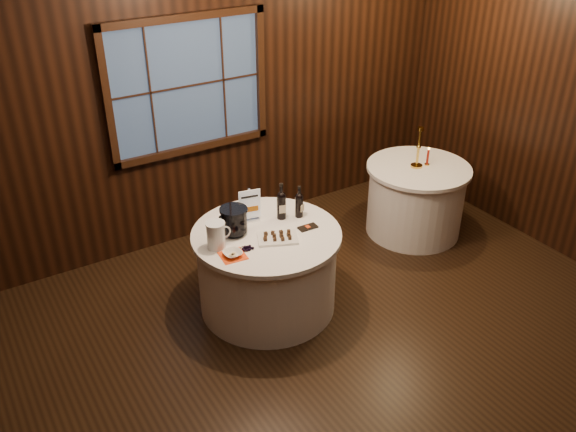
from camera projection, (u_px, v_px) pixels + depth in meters
ground at (332, 372)px, 4.80m from camera, size 6.00×6.00×0.00m
back_wall at (188, 96)px, 5.86m from camera, size 6.00×0.10×3.00m
main_table at (267, 270)px, 5.34m from camera, size 1.28×1.28×0.77m
side_table at (415, 199)px, 6.48m from camera, size 1.08×1.08×0.77m
sign_stand at (250, 210)px, 5.27m from camera, size 0.19×0.12×0.31m
port_bottle_left at (281, 203)px, 5.29m from camera, size 0.08×0.09×0.34m
port_bottle_right at (299, 203)px, 5.33m from camera, size 0.07×0.08×0.30m
ice_bucket at (234, 220)px, 5.07m from camera, size 0.24×0.24×0.24m
chocolate_plate at (278, 237)px, 5.05m from camera, size 0.39×0.34×0.05m
chocolate_box at (308, 227)px, 5.21m from camera, size 0.17×0.09×0.01m
grape_bunch at (247, 247)px, 4.92m from camera, size 0.16×0.09×0.04m
glass_pitcher at (216, 235)px, 4.89m from camera, size 0.21×0.16×0.23m
orange_napkin at (233, 256)px, 4.84m from camera, size 0.22×0.22×0.00m
cracker_bowl at (233, 254)px, 4.83m from camera, size 0.15×0.15×0.04m
brass_candlestick at (418, 153)px, 6.21m from camera, size 0.12×0.12×0.43m
red_candle at (428, 158)px, 6.28m from camera, size 0.05×0.05×0.20m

